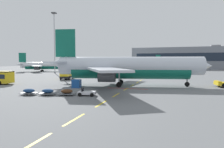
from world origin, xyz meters
TOP-DOWN VIEW (x-y plane):
  - apron_paint_markings at (18.00, 36.98)m, footprint 8.00×95.72m
  - airliner_foreground at (16.97, 26.22)m, footprint 34.70×34.05m
  - airliner_mid_left at (-39.18, 75.80)m, footprint 26.96×25.59m
  - airliner_far_center at (9.21, 109.11)m, footprint 24.58×22.71m
  - fuel_service_truck at (-3.50, 37.17)m, footprint 4.08×7.38m
  - baggage_train at (9.50, 11.28)m, footprint 11.65×3.87m
  - uld_cargo_container at (8.08, 20.43)m, footprint 1.83×1.79m
  - apron_light_mast_near at (-24.13, 62.64)m, footprint 1.80×1.80m
  - terminal_satellite at (41.96, 141.07)m, footprint 88.73×22.44m

SIDE VIEW (x-z plane):
  - apron_paint_markings at x=18.00m, z-range 0.00..0.01m
  - baggage_train at x=9.50m, z-range -0.04..1.10m
  - uld_cargo_container at x=8.08m, z-range 0.00..1.60m
  - fuel_service_truck at x=-3.50m, z-range 0.08..3.22m
  - airliner_far_center at x=9.21m, z-range -1.70..7.96m
  - airliner_mid_left at x=-39.18m, z-range -1.74..8.13m
  - airliner_foreground at x=16.97m, z-range -2.15..10.05m
  - terminal_satellite at x=41.96m, z-range -0.79..16.26m
  - apron_light_mast_near at x=-24.13m, z-range 3.12..30.04m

